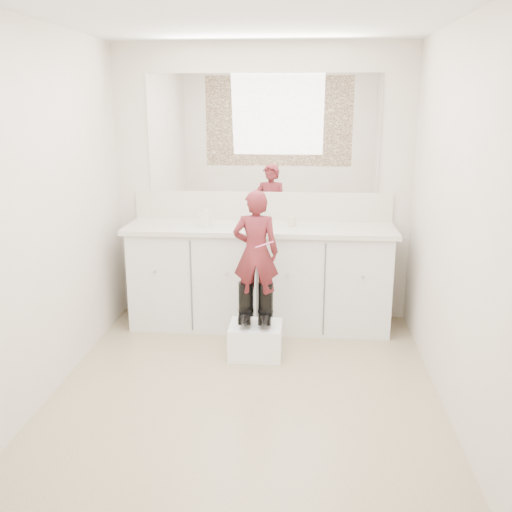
{
  "coord_description": "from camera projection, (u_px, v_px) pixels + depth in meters",
  "views": [
    {
      "loc": [
        0.37,
        -3.49,
        1.9
      ],
      "look_at": [
        0.01,
        0.69,
        0.77
      ],
      "focal_mm": 40.0,
      "sensor_mm": 36.0,
      "label": 1
    }
  ],
  "objects": [
    {
      "name": "step_stool",
      "position": [
        256.0,
        340.0,
        4.4
      ],
      "size": [
        0.4,
        0.34,
        0.26
      ],
      "primitive_type": "cube",
      "rotation": [
        0.0,
        0.0,
        0.01
      ],
      "color": "white",
      "rests_on": "floor"
    },
    {
      "name": "soap_bottle",
      "position": [
        205.0,
        215.0,
        4.8
      ],
      "size": [
        0.1,
        0.1,
        0.19
      ],
      "primitive_type": "imported",
      "rotation": [
        0.0,
        0.0,
        -0.17
      ],
      "color": "silver",
      "rests_on": "countertop"
    },
    {
      "name": "faucet",
      "position": [
        261.0,
        217.0,
        4.96
      ],
      "size": [
        0.08,
        0.08,
        0.1
      ],
      "primitive_type": "cylinder",
      "color": "silver",
      "rests_on": "countertop"
    },
    {
      "name": "dot_panel",
      "position": [
        200.0,
        176.0,
        2.02
      ],
      "size": [
        2.0,
        0.01,
        1.2
      ],
      "primitive_type": "cube",
      "color": "#472819",
      "rests_on": "wall_front"
    },
    {
      "name": "countertop",
      "position": [
        260.0,
        228.0,
        4.82
      ],
      "size": [
        2.28,
        0.58,
        0.04
      ],
      "primitive_type": "cube",
      "color": "beige",
      "rests_on": "vanity_cabinet"
    },
    {
      "name": "wall_right",
      "position": [
        457.0,
        222.0,
        3.47
      ],
      "size": [
        0.0,
        3.0,
        3.0
      ],
      "primitive_type": "plane",
      "rotation": [
        1.57,
        0.0,
        -1.57
      ],
      "color": "beige",
      "rests_on": "floor"
    },
    {
      "name": "backsplash",
      "position": [
        262.0,
        206.0,
        5.05
      ],
      "size": [
        2.28,
        0.03,
        0.25
      ],
      "primitive_type": "cube",
      "color": "beige",
      "rests_on": "countertop"
    },
    {
      "name": "wall_front",
      "position": [
        203.0,
        297.0,
        2.13
      ],
      "size": [
        2.6,
        0.0,
        2.6
      ],
      "primitive_type": "plane",
      "rotation": [
        -1.57,
        0.0,
        0.0
      ],
      "color": "beige",
      "rests_on": "floor"
    },
    {
      "name": "ceiling",
      "position": [
        244.0,
        13.0,
        3.26
      ],
      "size": [
        3.0,
        3.0,
        0.0
      ],
      "primitive_type": "plane",
      "rotation": [
        3.14,
        0.0,
        0.0
      ],
      "color": "white",
      "rests_on": "wall_back"
    },
    {
      "name": "vanity_cabinet",
      "position": [
        260.0,
        278.0,
        4.95
      ],
      "size": [
        2.2,
        0.55,
        0.85
      ],
      "primitive_type": "cube",
      "color": "silver",
      "rests_on": "floor"
    },
    {
      "name": "wall_back",
      "position": [
        262.0,
        185.0,
        5.02
      ],
      "size": [
        2.6,
        0.0,
        2.6
      ],
      "primitive_type": "plane",
      "rotation": [
        1.57,
        0.0,
        0.0
      ],
      "color": "beige",
      "rests_on": "floor"
    },
    {
      "name": "wall_left",
      "position": [
        45.0,
        215.0,
        3.68
      ],
      "size": [
        0.0,
        3.0,
        3.0
      ],
      "primitive_type": "plane",
      "rotation": [
        1.57,
        0.0,
        1.57
      ],
      "color": "beige",
      "rests_on": "floor"
    },
    {
      "name": "toothbrush",
      "position": [
        264.0,
        245.0,
        4.13
      ],
      "size": [
        0.14,
        0.01,
        0.06
      ],
      "primitive_type": "cylinder",
      "rotation": [
        0.0,
        1.22,
        0.01
      ],
      "color": "pink",
      "rests_on": "toddler"
    },
    {
      "name": "boot_right",
      "position": [
        266.0,
        304.0,
        4.34
      ],
      "size": [
        0.12,
        0.22,
        0.33
      ],
      "primitive_type": null,
      "rotation": [
        0.0,
        0.0,
        0.01
      ],
      "color": "black",
      "rests_on": "step_stool"
    },
    {
      "name": "floor",
      "position": [
        246.0,
        391.0,
        3.89
      ],
      "size": [
        3.0,
        3.0,
        0.0
      ],
      "primitive_type": "plane",
      "color": "#806A54",
      "rests_on": "ground"
    },
    {
      "name": "mirror",
      "position": [
        263.0,
        134.0,
        4.89
      ],
      "size": [
        2.0,
        0.02,
        1.0
      ],
      "primitive_type": "cube",
      "color": "white",
      "rests_on": "wall_back"
    },
    {
      "name": "boot_left",
      "position": [
        246.0,
        303.0,
        4.35
      ],
      "size": [
        0.12,
        0.22,
        0.33
      ],
      "primitive_type": null,
      "rotation": [
        0.0,
        0.0,
        0.01
      ],
      "color": "black",
      "rests_on": "step_stool"
    },
    {
      "name": "toddler",
      "position": [
        256.0,
        252.0,
        4.24
      ],
      "size": [
        0.34,
        0.23,
        0.94
      ],
      "primitive_type": "imported",
      "rotation": [
        0.0,
        0.0,
        3.15
      ],
      "color": "#9B2F37",
      "rests_on": "step_stool"
    },
    {
      "name": "cup",
      "position": [
        292.0,
        221.0,
        4.8
      ],
      "size": [
        0.1,
        0.1,
        0.09
      ],
      "primitive_type": "imported",
      "rotation": [
        0.0,
        0.0,
        -0.03
      ],
      "color": "beige",
      "rests_on": "countertop"
    }
  ]
}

